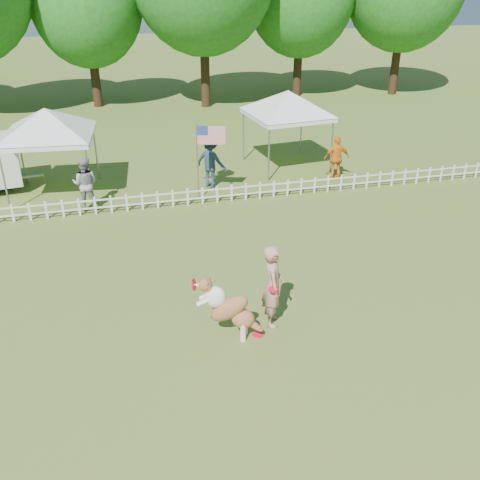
{
  "coord_description": "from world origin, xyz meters",
  "views": [
    {
      "loc": [
        -2.52,
        -9.43,
        7.11
      ],
      "look_at": [
        0.31,
        2.0,
        1.1
      ],
      "focal_mm": 40.0,
      "sensor_mm": 36.0,
      "label": 1
    }
  ],
  "objects_px": {
    "flag_pole": "(198,163)",
    "dog": "(230,309)",
    "spectator_c": "(337,158)",
    "canopy_tent_right": "(287,130)",
    "canopy_tent_left": "(52,154)",
    "frisbee_on_turf": "(258,334)",
    "spectator_a": "(85,184)",
    "handler": "(273,286)",
    "spectator_b": "(211,161)"
  },
  "relations": [
    {
      "from": "dog",
      "to": "frisbee_on_turf",
      "type": "height_order",
      "value": "dog"
    },
    {
      "from": "frisbee_on_turf",
      "to": "spectator_b",
      "type": "distance_m",
      "value": 9.0
    },
    {
      "from": "handler",
      "to": "spectator_a",
      "type": "relative_size",
      "value": 1.11
    },
    {
      "from": "canopy_tent_left",
      "to": "spectator_b",
      "type": "xyz_separation_m",
      "value": [
        5.39,
        -0.57,
        -0.52
      ]
    },
    {
      "from": "canopy_tent_left",
      "to": "canopy_tent_right",
      "type": "bearing_deg",
      "value": 11.28
    },
    {
      "from": "spectator_b",
      "to": "spectator_c",
      "type": "height_order",
      "value": "spectator_b"
    },
    {
      "from": "spectator_b",
      "to": "handler",
      "type": "bearing_deg",
      "value": 129.61
    },
    {
      "from": "canopy_tent_left",
      "to": "canopy_tent_right",
      "type": "distance_m",
      "value": 8.76
    },
    {
      "from": "canopy_tent_left",
      "to": "spectator_c",
      "type": "height_order",
      "value": "canopy_tent_left"
    },
    {
      "from": "dog",
      "to": "canopy_tent_right",
      "type": "xyz_separation_m",
      "value": [
        4.64,
        10.32,
        0.76
      ]
    },
    {
      "from": "frisbee_on_turf",
      "to": "canopy_tent_left",
      "type": "bearing_deg",
      "value": 116.15
    },
    {
      "from": "frisbee_on_turf",
      "to": "flag_pole",
      "type": "xyz_separation_m",
      "value": [
        0.08,
        7.82,
        1.3
      ]
    },
    {
      "from": "frisbee_on_turf",
      "to": "spectator_b",
      "type": "xyz_separation_m",
      "value": [
        0.73,
        8.92,
        0.95
      ]
    },
    {
      "from": "handler",
      "to": "spectator_a",
      "type": "height_order",
      "value": "handler"
    },
    {
      "from": "spectator_b",
      "to": "spectator_c",
      "type": "relative_size",
      "value": 1.16
    },
    {
      "from": "frisbee_on_turf",
      "to": "canopy_tent_left",
      "type": "relative_size",
      "value": 0.08
    },
    {
      "from": "frisbee_on_turf",
      "to": "spectator_a",
      "type": "xyz_separation_m",
      "value": [
        -3.6,
        7.95,
        0.86
      ]
    },
    {
      "from": "frisbee_on_turf",
      "to": "handler",
      "type": "bearing_deg",
      "value": 41.15
    },
    {
      "from": "canopy_tent_right",
      "to": "flag_pole",
      "type": "distance_m",
      "value": 4.76
    },
    {
      "from": "canopy_tent_left",
      "to": "flag_pole",
      "type": "height_order",
      "value": "canopy_tent_left"
    },
    {
      "from": "spectator_c",
      "to": "frisbee_on_turf",
      "type": "bearing_deg",
      "value": 62.88
    },
    {
      "from": "dog",
      "to": "canopy_tent_right",
      "type": "distance_m",
      "value": 11.34
    },
    {
      "from": "spectator_a",
      "to": "spectator_c",
      "type": "distance_m",
      "value": 9.02
    },
    {
      "from": "frisbee_on_turf",
      "to": "canopy_tent_right",
      "type": "relative_size",
      "value": 0.08
    },
    {
      "from": "flag_pole",
      "to": "dog",
      "type": "bearing_deg",
      "value": -79.63
    },
    {
      "from": "frisbee_on_turf",
      "to": "dog",
      "type": "bearing_deg",
      "value": 169.35
    },
    {
      "from": "spectator_c",
      "to": "canopy_tent_right",
      "type": "bearing_deg",
      "value": -49.72
    },
    {
      "from": "canopy_tent_left",
      "to": "spectator_a",
      "type": "distance_m",
      "value": 1.96
    },
    {
      "from": "canopy_tent_right",
      "to": "spectator_c",
      "type": "xyz_separation_m",
      "value": [
        1.34,
        -1.91,
        -0.63
      ]
    },
    {
      "from": "frisbee_on_turf",
      "to": "flag_pole",
      "type": "height_order",
      "value": "flag_pole"
    },
    {
      "from": "canopy_tent_left",
      "to": "spectator_a",
      "type": "relative_size",
      "value": 1.7
    },
    {
      "from": "flag_pole",
      "to": "spectator_a",
      "type": "xyz_separation_m",
      "value": [
        -3.68,
        0.13,
        -0.44
      ]
    },
    {
      "from": "flag_pole",
      "to": "spectator_c",
      "type": "distance_m",
      "value": 5.39
    },
    {
      "from": "spectator_b",
      "to": "spectator_a",
      "type": "bearing_deg",
      "value": 54.37
    },
    {
      "from": "handler",
      "to": "canopy_tent_right",
      "type": "xyz_separation_m",
      "value": [
        3.63,
        10.06,
        0.5
      ]
    },
    {
      "from": "dog",
      "to": "frisbee_on_turf",
      "type": "relative_size",
      "value": 5.8
    },
    {
      "from": "spectator_c",
      "to": "dog",
      "type": "bearing_deg",
      "value": 59.81
    },
    {
      "from": "flag_pole",
      "to": "spectator_c",
      "type": "relative_size",
      "value": 1.58
    },
    {
      "from": "flag_pole",
      "to": "canopy_tent_right",
      "type": "bearing_deg",
      "value": 48.56
    },
    {
      "from": "canopy_tent_left",
      "to": "dog",
      "type": "bearing_deg",
      "value": -61.43
    },
    {
      "from": "spectator_a",
      "to": "spectator_b",
      "type": "xyz_separation_m",
      "value": [
        4.34,
        0.97,
        0.09
      ]
    },
    {
      "from": "dog",
      "to": "frisbee_on_turf",
      "type": "xyz_separation_m",
      "value": [
        0.58,
        -0.11,
        -0.69
      ]
    },
    {
      "from": "handler",
      "to": "spectator_a",
      "type": "xyz_separation_m",
      "value": [
        -4.03,
        7.58,
        -0.09
      ]
    },
    {
      "from": "canopy_tent_left",
      "to": "spectator_b",
      "type": "distance_m",
      "value": 5.45
    },
    {
      "from": "spectator_a",
      "to": "spectator_c",
      "type": "relative_size",
      "value": 1.05
    },
    {
      "from": "handler",
      "to": "spectator_c",
      "type": "height_order",
      "value": "handler"
    },
    {
      "from": "dog",
      "to": "spectator_a",
      "type": "distance_m",
      "value": 8.4
    },
    {
      "from": "handler",
      "to": "spectator_c",
      "type": "relative_size",
      "value": 1.17
    },
    {
      "from": "dog",
      "to": "canopy_tent_right",
      "type": "bearing_deg",
      "value": 88.85
    },
    {
      "from": "frisbee_on_turf",
      "to": "canopy_tent_right",
      "type": "xyz_separation_m",
      "value": [
        4.05,
        10.43,
        1.45
      ]
    }
  ]
}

